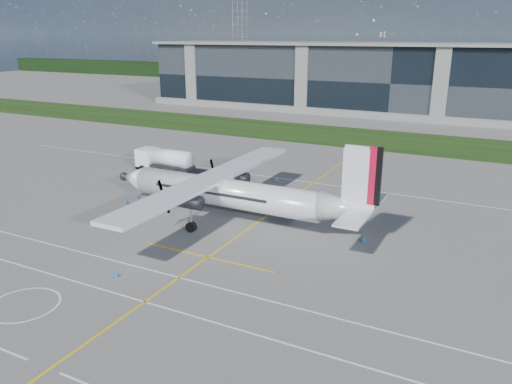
{
  "coord_description": "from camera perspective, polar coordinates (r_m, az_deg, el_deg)",
  "views": [
    {
      "loc": [
        23.44,
        -37.26,
        17.36
      ],
      "look_at": [
        2.68,
        3.22,
        2.95
      ],
      "focal_mm": 35.0,
      "sensor_mm": 36.0,
      "label": 1
    }
  ],
  "objects": [
    {
      "name": "terminal_building",
      "position": [
        119.99,
        16.17,
        12.19
      ],
      "size": [
        120.0,
        20.0,
        15.0
      ],
      "primitive_type": "cube",
      "color": "black",
      "rests_on": "ground"
    },
    {
      "name": "pylon_west",
      "position": [
        213.94,
        -1.84,
        16.94
      ],
      "size": [
        9.0,
        4.6,
        30.0
      ],
      "primitive_type": null,
      "color": "gray",
      "rests_on": "ground"
    },
    {
      "name": "baggage_tug",
      "position": [
        58.82,
        -11.91,
        0.83
      ],
      "size": [
        2.65,
        1.59,
        1.59
      ],
      "primitive_type": null,
      "color": "white",
      "rests_on": "ground"
    },
    {
      "name": "fuel_tanker_truck",
      "position": [
        66.74,
        -10.79,
        3.58
      ],
      "size": [
        8.4,
        2.73,
        3.15
      ],
      "primitive_type": null,
      "color": "white",
      "rests_on": "ground"
    },
    {
      "name": "turboprop_aircraft",
      "position": [
        47.51,
        -2.52,
        1.65
      ],
      "size": [
        27.87,
        28.9,
        8.67
      ],
      "primitive_type": null,
      "color": "silver",
      "rests_on": "ground"
    },
    {
      "name": "white_lane_line",
      "position": [
        37.31,
        -16.24,
        -10.91
      ],
      "size": [
        90.0,
        0.15,
        0.01
      ],
      "primitive_type": "cube",
      "color": "white",
      "rests_on": "ground"
    },
    {
      "name": "ground_crew_person",
      "position": [
        58.52,
        -12.0,
        0.85
      ],
      "size": [
        0.84,
        0.9,
        1.81
      ],
      "primitive_type": "imported",
      "rotation": [
        0.0,
        0.0,
        1.01
      ],
      "color": "#F25907",
      "rests_on": "ground"
    },
    {
      "name": "tree_line",
      "position": [
        179.38,
        20.01,
        11.96
      ],
      "size": [
        400.0,
        6.0,
        6.0
      ],
      "primitive_type": "cube",
      "color": "black",
      "rests_on": "ground"
    },
    {
      "name": "safety_cone_nose_stbd",
      "position": [
        56.85,
        -13.33,
        -0.43
      ],
      "size": [
        0.36,
        0.36,
        0.5
      ],
      "primitive_type": "cone",
      "color": "#0A60BA",
      "rests_on": "ground"
    },
    {
      "name": "safety_cone_tail",
      "position": [
        44.8,
        12.21,
        -5.3
      ],
      "size": [
        0.36,
        0.36,
        0.5
      ],
      "primitive_type": "cone",
      "color": "#0A60BA",
      "rests_on": "ground"
    },
    {
      "name": "safety_cone_portwing",
      "position": [
        39.24,
        -15.67,
        -8.98
      ],
      "size": [
        0.36,
        0.36,
        0.5
      ],
      "primitive_type": "cone",
      "color": "#0A60BA",
      "rests_on": "ground"
    },
    {
      "name": "safety_cone_stbdwing",
      "position": [
        61.9,
        2.33,
        1.52
      ],
      "size": [
        0.36,
        0.36,
        0.5
      ],
      "primitive_type": "cone",
      "color": "#0A60BA",
      "rests_on": "ground"
    },
    {
      "name": "yellow_taxiway_centerline",
      "position": [
        54.34,
        3.57,
        -1.08
      ],
      "size": [
        0.2,
        70.0,
        0.01
      ],
      "primitive_type": "cube",
      "color": "yellow",
      "rests_on": "ground"
    },
    {
      "name": "safety_cone_nose_port",
      "position": [
        55.22,
        -14.55,
        -1.06
      ],
      "size": [
        0.36,
        0.36,
        0.5
      ],
      "primitive_type": "cone",
      "color": "#0A60BA",
      "rests_on": "ground"
    },
    {
      "name": "ground",
      "position": [
        82.58,
        10.09,
        5.17
      ],
      "size": [
        400.0,
        400.0,
        0.0
      ],
      "primitive_type": "plane",
      "color": "#63615E",
      "rests_on": "ground"
    },
    {
      "name": "grass_strip",
      "position": [
        90.11,
        11.63,
        6.12
      ],
      "size": [
        400.0,
        18.0,
        0.04
      ],
      "primitive_type": "cube",
      "color": "black",
      "rests_on": "ground"
    }
  ]
}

